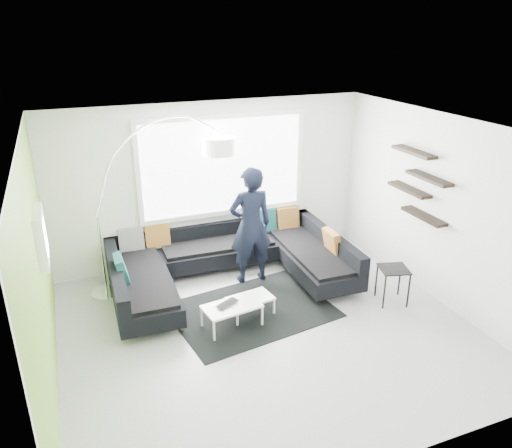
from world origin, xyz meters
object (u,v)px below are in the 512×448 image
Objects in this scene: coffee_table at (241,310)px; person at (251,226)px; sectional_sofa at (230,265)px; laptop at (230,305)px; arc_lamp at (97,216)px; side_table at (392,285)px.

coffee_table is 0.53× the size of person.
laptop is (-0.40, -1.15, -0.01)m from sectional_sofa.
laptop is at bearing -163.37° from coffee_table.
arc_lamp is (-1.72, 1.46, 1.16)m from coffee_table.
sectional_sofa is at bearing -23.63° from arc_lamp.
person is at bearing 54.22° from coffee_table.
person is at bearing 140.32° from side_table.
laptop is at bearing -107.57° from sectional_sofa.
coffee_table is 2.33m from side_table.
sectional_sofa is 3.72× the size of coffee_table.
sectional_sofa is 1.96× the size of person.
arc_lamp is at bearing 169.63° from sectional_sofa.
sectional_sofa is 9.18× the size of laptop.
arc_lamp reaches higher than person.
laptop is at bearing 174.05° from side_table.
coffee_table is at bearing -99.04° from sectional_sofa.
side_table reaches higher than laptop.
laptop is (-2.50, 0.26, 0.06)m from side_table.
side_table is at bearing -33.16° from laptop.
arc_lamp is at bearing -8.14° from person.
arc_lamp reaches higher than laptop.
person is (0.37, 0.04, 0.61)m from sectional_sofa.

